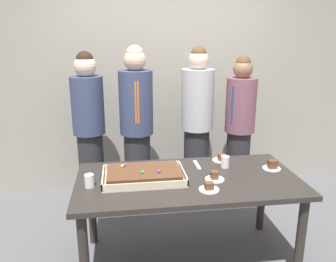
{
  "coord_description": "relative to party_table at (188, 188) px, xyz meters",
  "views": [
    {
      "loc": [
        -0.5,
        -2.44,
        1.85
      ],
      "look_at": [
        -0.14,
        0.15,
        1.09
      ],
      "focal_mm": 36.62,
      "sensor_mm": 36.0,
      "label": 1
    }
  ],
  "objects": [
    {
      "name": "cake_server_utensil",
      "position": [
        0.13,
        0.26,
        0.09
      ],
      "size": [
        0.03,
        0.2,
        0.01
      ],
      "primitive_type": "cube",
      "color": "silver",
      "rests_on": "party_table"
    },
    {
      "name": "drink_cup_middle",
      "position": [
        0.35,
        0.18,
        0.14
      ],
      "size": [
        0.07,
        0.07,
        0.1
      ],
      "primitive_type": "cylinder",
      "color": "white",
      "rests_on": "party_table"
    },
    {
      "name": "plated_slice_near_left",
      "position": [
        0.73,
        0.08,
        0.11
      ],
      "size": [
        0.15,
        0.15,
        0.08
      ],
      "color": "white",
      "rests_on": "party_table"
    },
    {
      "name": "drink_cup_nearest",
      "position": [
        -0.76,
        -0.06,
        0.14
      ],
      "size": [
        0.07,
        0.07,
        0.1
      ],
      "primitive_type": "cylinder",
      "color": "white",
      "rests_on": "party_table"
    },
    {
      "name": "person_green_shirt_behind",
      "position": [
        0.77,
        1.0,
        0.19
      ],
      "size": [
        0.32,
        0.32,
        1.62
      ],
      "rotation": [
        0.0,
        0.0,
        -2.42
      ],
      "color": "#28282D",
      "rests_on": "ground_plane"
    },
    {
      "name": "interior_back_panel",
      "position": [
        0.0,
        1.6,
        0.85
      ],
      "size": [
        8.0,
        0.12,
        3.0
      ],
      "primitive_type": "cube",
      "color": "#9E998E",
      "rests_on": "ground_plane"
    },
    {
      "name": "sheet_cake",
      "position": [
        -0.35,
        0.03,
        0.12
      ],
      "size": [
        0.64,
        0.41,
        0.1
      ],
      "color": "beige",
      "rests_on": "party_table"
    },
    {
      "name": "plated_slice_far_left",
      "position": [
        0.2,
        -0.06,
        0.11
      ],
      "size": [
        0.15,
        0.15,
        0.07
      ],
      "color": "white",
      "rests_on": "party_table"
    },
    {
      "name": "plated_slice_far_right",
      "position": [
        0.37,
        0.33,
        0.11
      ],
      "size": [
        0.15,
        0.15,
        0.06
      ],
      "color": "white",
      "rests_on": "party_table"
    },
    {
      "name": "person_serving_front",
      "position": [
        0.31,
        1.06,
        0.24
      ],
      "size": [
        0.34,
        0.34,
        1.71
      ],
      "rotation": [
        0.0,
        0.0,
        -2.14
      ],
      "color": "#28282D",
      "rests_on": "ground_plane"
    },
    {
      "name": "party_table",
      "position": [
        0.0,
        0.0,
        0.0
      ],
      "size": [
        1.75,
        0.88,
        0.74
      ],
      "color": "#2D2826",
      "rests_on": "ground_plane"
    },
    {
      "name": "plated_slice_near_right",
      "position": [
        0.11,
        -0.23,
        0.11
      ],
      "size": [
        0.15,
        0.15,
        0.06
      ],
      "color": "white",
      "rests_on": "party_table"
    },
    {
      "name": "person_striped_tie_right",
      "position": [
        -0.84,
        1.03,
        0.23
      ],
      "size": [
        0.33,
        0.33,
        1.68
      ],
      "rotation": [
        0.0,
        0.0,
        -1.12
      ],
      "color": "#28282D",
      "rests_on": "ground_plane"
    },
    {
      "name": "person_far_right_suit",
      "position": [
        -0.35,
        0.94,
        0.25
      ],
      "size": [
        0.34,
        0.34,
        1.74
      ],
      "rotation": [
        0.0,
        0.0,
        -1.57
      ],
      "color": "#28282D",
      "rests_on": "ground_plane"
    },
    {
      "name": "ground_plane",
      "position": [
        0.0,
        0.0,
        -0.65
      ],
      "size": [
        12.0,
        12.0,
        0.0
      ],
      "primitive_type": "plane",
      "color": "#5B5B60"
    }
  ]
}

